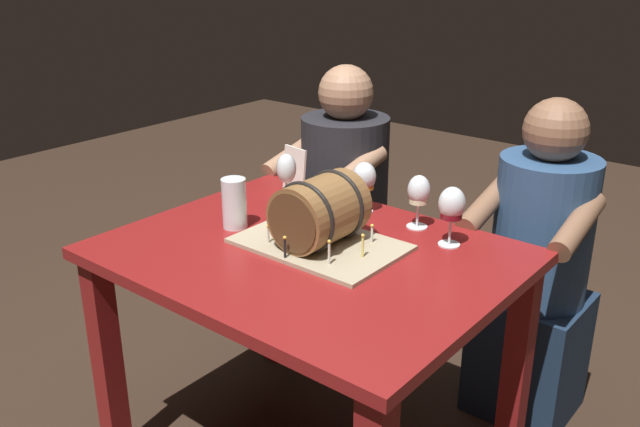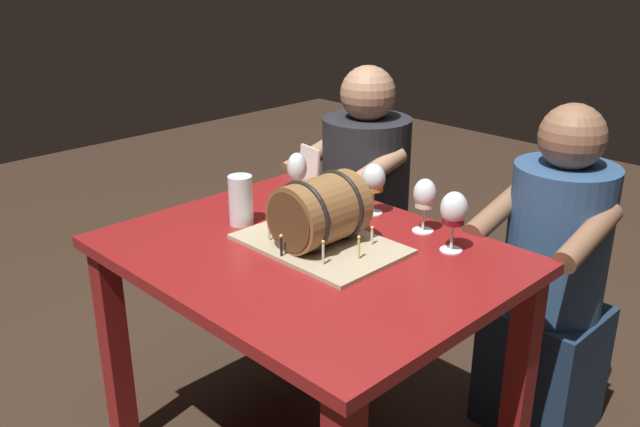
% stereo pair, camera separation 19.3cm
% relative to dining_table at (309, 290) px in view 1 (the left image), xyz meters
% --- Properties ---
extents(dining_table, '(1.12, 0.87, 0.75)m').
position_rel_dining_table_xyz_m(dining_table, '(0.00, 0.00, 0.00)').
color(dining_table, maroon).
rests_on(dining_table, ground).
extents(barrel_cake, '(0.46, 0.31, 0.21)m').
position_rel_dining_table_xyz_m(barrel_cake, '(0.01, 0.04, 0.22)').
color(barrel_cake, tan).
rests_on(barrel_cake, dining_table).
extents(wine_glass_red, '(0.08, 0.08, 0.18)m').
position_rel_dining_table_xyz_m(wine_glass_red, '(0.29, 0.28, 0.25)').
color(wine_glass_red, white).
rests_on(wine_glass_red, dining_table).
extents(wine_glass_white, '(0.07, 0.07, 0.17)m').
position_rel_dining_table_xyz_m(wine_glass_white, '(0.15, 0.34, 0.24)').
color(wine_glass_white, white).
rests_on(wine_glass_white, dining_table).
extents(wine_glass_amber, '(0.08, 0.08, 0.17)m').
position_rel_dining_table_xyz_m(wine_glass_amber, '(-0.06, 0.34, 0.24)').
color(wine_glass_amber, white).
rests_on(wine_glass_amber, dining_table).
extents(wine_glass_empty, '(0.07, 0.07, 0.18)m').
position_rel_dining_table_xyz_m(wine_glass_empty, '(-0.27, 0.21, 0.26)').
color(wine_glass_empty, white).
rests_on(wine_glass_empty, dining_table).
extents(beer_pint, '(0.07, 0.07, 0.15)m').
position_rel_dining_table_xyz_m(beer_pint, '(-0.28, -0.01, 0.20)').
color(beer_pint, white).
rests_on(beer_pint, dining_table).
extents(menu_card, '(0.11, 0.04, 0.16)m').
position_rel_dining_table_xyz_m(menu_card, '(-0.35, 0.34, 0.21)').
color(menu_card, silver).
rests_on(menu_card, dining_table).
extents(person_seated_left, '(0.38, 0.46, 1.15)m').
position_rel_dining_table_xyz_m(person_seated_left, '(-0.41, 0.70, -0.09)').
color(person_seated_left, black).
rests_on(person_seated_left, ground).
extents(person_seated_right, '(0.37, 0.46, 1.13)m').
position_rel_dining_table_xyz_m(person_seated_right, '(0.41, 0.70, -0.11)').
color(person_seated_right, '#1B2D46').
rests_on(person_seated_right, ground).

